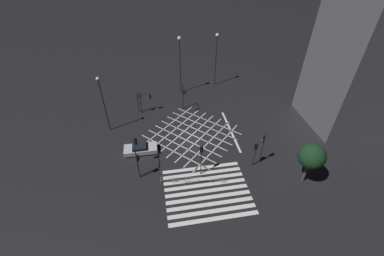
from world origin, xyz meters
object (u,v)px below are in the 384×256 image
traffic_light_median_north (184,94)px  traffic_light_nw_main (145,98)px  traffic_light_se_main (263,143)px  street_lamp_east (217,48)px  street_lamp_far (180,52)px  waiting_car (140,149)px  traffic_light_median_south (201,154)px  traffic_light_sw_main (138,162)px  street_tree_near (312,156)px  traffic_light_sw_cross (136,150)px  traffic_light_nw_cross (140,99)px  street_lamp_west (102,96)px  traffic_light_se_cross (255,150)px

traffic_light_median_north → traffic_light_nw_main: traffic_light_median_north is taller
traffic_light_se_main → traffic_light_nw_main: (-13.77, 14.00, -0.73)m
street_lamp_east → street_lamp_far: bearing=-164.6°
waiting_car → traffic_light_median_south: bearing=-35.2°
traffic_light_sw_main → waiting_car: size_ratio=0.87×
traffic_light_nw_main → street_tree_near: size_ratio=0.61×
traffic_light_se_main → street_lamp_far: street_lamp_far is taller
traffic_light_se_main → traffic_light_nw_main: traffic_light_se_main is taller
traffic_light_median_south → traffic_light_sw_cross: bearing=75.7°
traffic_light_sw_cross → street_tree_near: street_tree_near is taller
traffic_light_nw_cross → street_lamp_east: bearing=118.1°
traffic_light_median_north → traffic_light_sw_main: size_ratio=1.20×
traffic_light_median_north → street_lamp_far: 7.62m
street_lamp_east → street_lamp_far: 6.95m
traffic_light_nw_main → street_lamp_west: 7.57m
waiting_car → traffic_light_sw_main: bearing=-90.7°
traffic_light_se_main → traffic_light_sw_cross: size_ratio=1.00×
traffic_light_nw_main → street_lamp_far: street_lamp_far is taller
traffic_light_sw_main → street_lamp_east: bearing=56.2°
traffic_light_median_north → traffic_light_nw_main: size_ratio=1.34×
traffic_light_nw_main → street_lamp_far: size_ratio=0.33×
traffic_light_median_south → street_lamp_west: bearing=47.3°
traffic_light_se_main → traffic_light_nw_main: bearing=-45.5°
street_lamp_west → street_tree_near: street_lamp_west is taller
traffic_light_sw_cross → street_lamp_far: (7.59, 17.93, 4.31)m
street_lamp_east → street_tree_near: size_ratio=1.75×
traffic_light_nw_main → traffic_light_sw_main: traffic_light_sw_main is taller
street_lamp_west → traffic_light_nw_cross: bearing=37.6°
street_lamp_east → street_lamp_far: (-6.69, -1.85, 0.41)m
street_lamp_west → waiting_car: (4.42, -5.63, -5.24)m
traffic_light_median_north → traffic_light_median_south: traffic_light_median_north is taller
traffic_light_nw_main → street_lamp_far: 9.64m
traffic_light_median_south → street_lamp_west: size_ratio=0.52×
traffic_light_nw_cross → street_tree_near: street_tree_near is taller
traffic_light_se_main → traffic_light_median_south: size_ratio=1.00×
traffic_light_median_south → traffic_light_se_main: bearing=-85.3°
traffic_light_sw_main → street_lamp_west: (-4.36, 10.11, 3.14)m
traffic_light_median_north → traffic_light_median_south: (0.07, -13.51, -0.10)m
traffic_light_nw_main → waiting_car: bearing=-96.3°
traffic_light_se_main → traffic_light_sw_main: 14.90m
traffic_light_nw_cross → traffic_light_median_south: size_ratio=0.83×
traffic_light_se_main → waiting_car: bearing=-16.5°
traffic_light_nw_cross → street_lamp_east: 16.30m
traffic_light_se_cross → traffic_light_sw_cross: 14.21m
traffic_light_nw_main → street_lamp_east: (13.02, 7.01, 4.71)m
traffic_light_nw_cross → waiting_car: bearing=-1.7°
street_lamp_west → street_lamp_east: bearing=30.7°
traffic_light_se_main → street_tree_near: street_tree_near is taller
traffic_light_se_main → street_lamp_far: (-7.44, 19.17, 4.39)m
traffic_light_median_south → traffic_light_sw_main: 7.24m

